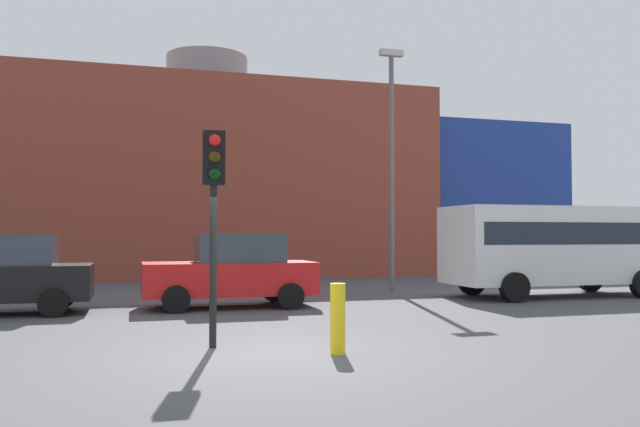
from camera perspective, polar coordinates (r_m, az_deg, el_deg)
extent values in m
plane|color=#47474C|center=(10.29, -4.94, -12.36)|extent=(200.00, 200.00, 0.00)
cube|color=brown|center=(32.56, -10.04, 2.55)|extent=(20.42, 10.45, 8.80)
cube|color=navy|center=(36.80, 12.22, 1.05)|extent=(7.63, 9.41, 7.53)
cylinder|color=slate|center=(33.42, -9.98, 11.82)|extent=(4.00, 4.00, 2.00)
cube|color=#333D47|center=(16.93, -26.00, -2.91)|extent=(2.17, 1.65, 0.72)
cylinder|color=black|center=(15.91, -22.56, -7.32)|extent=(0.66, 0.23, 0.66)
cylinder|color=black|center=(17.79, -21.90, -6.75)|extent=(0.66, 0.23, 0.66)
cube|color=red|center=(16.91, -8.05, -5.70)|extent=(4.38, 1.88, 0.83)
cube|color=#333D47|center=(16.91, -7.16, -3.05)|extent=(2.19, 1.67, 0.73)
cylinder|color=black|center=(15.84, -12.63, -7.44)|extent=(0.67, 0.23, 0.67)
cylinder|color=black|center=(17.75, -13.04, -6.84)|extent=(0.67, 0.23, 0.67)
cylinder|color=black|center=(16.27, -2.61, -7.34)|extent=(0.67, 0.23, 0.67)
cylinder|color=black|center=(18.13, -4.06, -6.78)|extent=(0.67, 0.23, 0.67)
cube|color=white|center=(20.92, 20.13, -2.63)|extent=(6.80, 2.30, 2.30)
cube|color=#1E2833|center=(20.92, 20.11, -1.67)|extent=(6.26, 2.32, 0.64)
cylinder|color=black|center=(18.76, 16.87, -6.28)|extent=(0.84, 0.28, 0.84)
cylinder|color=black|center=(20.75, 13.31, -5.88)|extent=(0.84, 0.28, 0.84)
cylinder|color=black|center=(23.24, 22.82, -5.36)|extent=(0.84, 0.28, 0.84)
cylinder|color=black|center=(10.86, -9.45, -4.61)|extent=(0.12, 0.12, 2.71)
cube|color=black|center=(10.93, -9.39, 4.88)|extent=(0.37, 0.25, 0.90)
sphere|color=red|center=(10.82, -9.32, 6.44)|extent=(0.20, 0.20, 0.20)
sphere|color=#3C2905|center=(10.79, -9.32, 4.97)|extent=(0.20, 0.20, 0.20)
sphere|color=black|center=(10.76, -9.33, 3.49)|extent=(0.20, 0.20, 0.20)
cylinder|color=yellow|center=(10.22, 1.59, -9.30)|extent=(0.24, 0.24, 1.11)
cylinder|color=#59595E|center=(21.35, 6.37, 3.49)|extent=(0.16, 0.16, 7.77)
cube|color=#B2B2B2|center=(22.10, 6.33, 13.96)|extent=(0.80, 0.24, 0.20)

